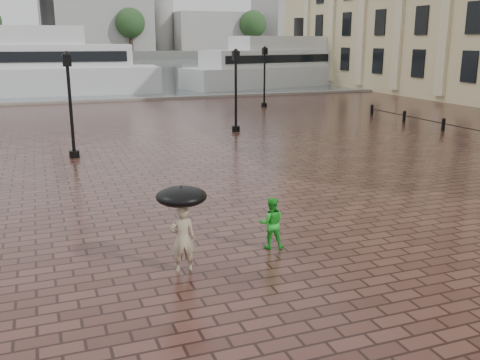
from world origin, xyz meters
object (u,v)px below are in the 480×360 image
at_px(street_lamps, 143,87).
at_px(adult_pedestrian, 183,239).
at_px(ferry_far, 279,66).
at_px(child_pedestrian, 271,223).
at_px(ferry_near, 17,67).

distance_m(street_lamps, adult_pedestrian, 21.03).
distance_m(street_lamps, ferry_far, 30.96).
height_order(child_pedestrian, ferry_far, ferry_far).
bearing_deg(street_lamps, ferry_far, 50.47).
bearing_deg(child_pedestrian, adult_pedestrian, 31.41).
bearing_deg(child_pedestrian, ferry_far, -97.11).
xyz_separation_m(street_lamps, adult_pedestrian, (-3.08, -20.74, -1.56)).
height_order(adult_pedestrian, ferry_far, ferry_far).
bearing_deg(child_pedestrian, ferry_near, -63.52).
bearing_deg(ferry_near, adult_pedestrian, -80.40).
xyz_separation_m(adult_pedestrian, ferry_far, (22.78, 44.62, 1.45)).
distance_m(child_pedestrian, ferry_near, 43.81).
height_order(street_lamps, adult_pedestrian, street_lamps).
xyz_separation_m(street_lamps, ferry_far, (19.70, 23.88, -0.11)).
relative_size(adult_pedestrian, ferry_near, 0.06).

